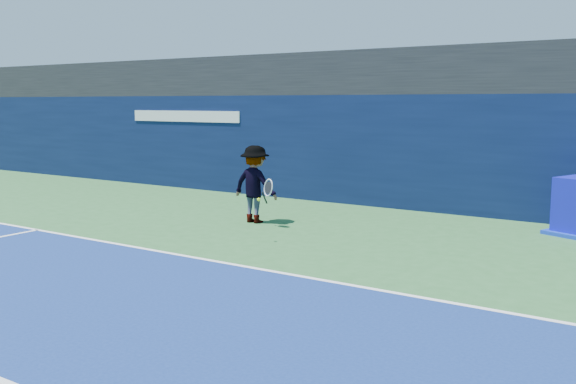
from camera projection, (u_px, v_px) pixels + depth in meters
name	position (u px, v px, depth m)	size (l,w,h in m)	color
ground	(72.00, 305.00, 8.95)	(80.00, 80.00, 0.00)	#2B5F2E
baseline	(211.00, 261.00, 11.42)	(24.00, 0.10, 0.01)	white
stadium_band	(406.00, 73.00, 17.94)	(36.00, 3.00, 1.20)	black
back_wall_assembly	(390.00, 151.00, 17.41)	(36.00, 1.03, 3.00)	#091435
tennis_player	(255.00, 184.00, 14.98)	(1.35, 0.74, 1.81)	white
tennis_ball	(259.00, 199.00, 12.86)	(0.07, 0.07, 0.07)	#C9F21A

